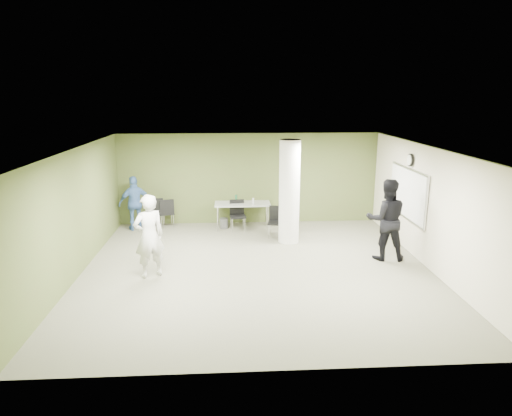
{
  "coord_description": "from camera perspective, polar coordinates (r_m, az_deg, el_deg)",
  "views": [
    {
      "loc": [
        -0.62,
        -9.9,
        3.97
      ],
      "look_at": [
        0.04,
        1.0,
        1.22
      ],
      "focal_mm": 32.0,
      "sensor_mm": 36.0,
      "label": 1
    }
  ],
  "objects": [
    {
      "name": "wall_back",
      "position": [
        14.15,
        -0.9,
        3.68
      ],
      "size": [
        8.0,
        2.8,
        0.02
      ],
      "primitive_type": "cube",
      "rotation": [
        1.57,
        0.0,
        0.0
      ],
      "color": "#4F5F2D",
      "rests_on": "floor"
    },
    {
      "name": "floor",
      "position": [
        10.68,
        0.1,
        -7.67
      ],
      "size": [
        8.0,
        8.0,
        0.0
      ],
      "primitive_type": "plane",
      "color": "#595946",
      "rests_on": "ground"
    },
    {
      "name": "wall_right_cream",
      "position": [
        11.22,
        20.95,
        -0.05
      ],
      "size": [
        0.02,
        8.0,
        2.8
      ],
      "primitive_type": "cube",
      "color": "beige",
      "rests_on": "floor"
    },
    {
      "name": "chair_table_left",
      "position": [
        13.54,
        -2.34,
        -0.6
      ],
      "size": [
        0.49,
        0.49,
        0.9
      ],
      "rotation": [
        0.0,
        0.0,
        0.1
      ],
      "color": "black",
      "rests_on": "floor"
    },
    {
      "name": "column",
      "position": [
        12.28,
        4.19,
        2.03
      ],
      "size": [
        0.56,
        0.56,
        2.8
      ],
      "primitive_type": "cylinder",
      "color": "silver",
      "rests_on": "floor"
    },
    {
      "name": "woman_white",
      "position": [
        10.25,
        -13.22,
        -3.45
      ],
      "size": [
        0.82,
        0.73,
        1.88
      ],
      "primitive_type": "imported",
      "rotation": [
        0.0,
        0.0,
        3.66
      ],
      "color": "silver",
      "rests_on": "floor"
    },
    {
      "name": "folding_table",
      "position": [
        13.63,
        -1.7,
        0.41
      ],
      "size": [
        1.65,
        0.72,
        1.04
      ],
      "rotation": [
        0.0,
        0.0,
        -0.0
      ],
      "color": "gray",
      "rests_on": "floor"
    },
    {
      "name": "chair_back_left",
      "position": [
        14.06,
        -12.35,
        -0.26
      ],
      "size": [
        0.5,
        0.5,
        0.95
      ],
      "rotation": [
        0.0,
        0.0,
        3.2
      ],
      "color": "black",
      "rests_on": "floor"
    },
    {
      "name": "wastebasket",
      "position": [
        13.84,
        -4.02,
        -1.91
      ],
      "size": [
        0.26,
        0.26,
        0.3
      ],
      "primitive_type": "cylinder",
      "color": "#4C4C4C",
      "rests_on": "floor"
    },
    {
      "name": "ceiling",
      "position": [
        9.99,
        0.11,
        7.41
      ],
      "size": [
        8.0,
        8.0,
        0.0
      ],
      "primitive_type": "plane",
      "rotation": [
        3.14,
        0.0,
        0.0
      ],
      "color": "white",
      "rests_on": "wall_back"
    },
    {
      "name": "man_black",
      "position": [
        11.48,
        15.97,
        -1.41
      ],
      "size": [
        1.05,
        0.86,
        2.0
      ],
      "primitive_type": "imported",
      "rotation": [
        0.0,
        0.0,
        3.03
      ],
      "color": "black",
      "rests_on": "floor"
    },
    {
      "name": "man_blue",
      "position": [
        13.95,
        -14.87,
        0.58
      ],
      "size": [
        1.03,
        0.73,
        1.62
      ],
      "primitive_type": "imported",
      "rotation": [
        0.0,
        0.0,
        3.54
      ],
      "color": "#4166A3",
      "rests_on": "floor"
    },
    {
      "name": "chair_table_right",
      "position": [
        12.94,
        2.52,
        -1.4
      ],
      "size": [
        0.51,
        0.51,
        0.87
      ],
      "rotation": [
        0.0,
        0.0,
        -0.2
      ],
      "color": "black",
      "rests_on": "floor"
    },
    {
      "name": "wall_clock",
      "position": [
        12.1,
        18.71,
        5.71
      ],
      "size": [
        0.06,
        0.32,
        0.32
      ],
      "color": "black",
      "rests_on": "wall_right_cream"
    },
    {
      "name": "wall_left",
      "position": [
        10.77,
        -21.65,
        -0.68
      ],
      "size": [
        0.02,
        8.0,
        2.8
      ],
      "primitive_type": "cube",
      "color": "#4F5F2D",
      "rests_on": "floor"
    },
    {
      "name": "whiteboard",
      "position": [
        12.24,
        18.4,
        1.77
      ],
      "size": [
        0.05,
        2.3,
        1.3
      ],
      "color": "silver",
      "rests_on": "wall_right_cream"
    },
    {
      "name": "chair_back_right",
      "position": [
        14.03,
        -11.13,
        -0.36
      ],
      "size": [
        0.55,
        0.55,
        0.89
      ],
      "rotation": [
        0.0,
        0.0,
        3.43
      ],
      "color": "black",
      "rests_on": "floor"
    }
  ]
}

